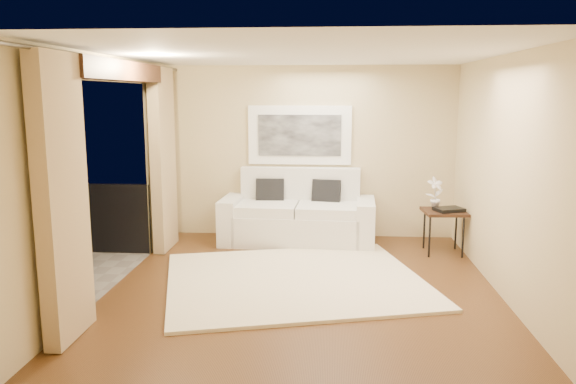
# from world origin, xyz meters

# --- Properties ---
(floor) EXTENTS (5.00, 5.00, 0.00)m
(floor) POSITION_xyz_m (0.00, 0.00, 0.00)
(floor) COLOR #553419
(floor) RESTS_ON ground
(room_shell) EXTENTS (5.00, 6.40, 5.00)m
(room_shell) POSITION_xyz_m (-2.13, 0.00, 2.52)
(room_shell) COLOR white
(room_shell) RESTS_ON ground
(balcony) EXTENTS (1.81, 2.60, 1.17)m
(balcony) POSITION_xyz_m (-3.31, 0.00, 0.18)
(balcony) COLOR #605B56
(balcony) RESTS_ON ground
(curtains) EXTENTS (0.16, 4.80, 2.64)m
(curtains) POSITION_xyz_m (-2.11, 0.00, 1.34)
(curtains) COLOR tan
(curtains) RESTS_ON ground
(artwork) EXTENTS (1.62, 0.07, 0.92)m
(artwork) POSITION_xyz_m (-0.18, 2.46, 1.62)
(artwork) COLOR white
(artwork) RESTS_ON room_shell
(rug) EXTENTS (3.63, 3.35, 0.04)m
(rug) POSITION_xyz_m (-0.11, 0.20, 0.02)
(rug) COLOR #FBEECA
(rug) RESTS_ON floor
(sofa) EXTENTS (2.36, 1.10, 1.12)m
(sofa) POSITION_xyz_m (-0.18, 2.10, 0.39)
(sofa) COLOR silver
(sofa) RESTS_ON floor
(side_table) EXTENTS (0.61, 0.61, 0.63)m
(side_table) POSITION_xyz_m (1.93, 1.60, 0.57)
(side_table) COLOR black
(side_table) RESTS_ON floor
(tray) EXTENTS (0.45, 0.40, 0.05)m
(tray) POSITION_xyz_m (1.99, 1.54, 0.65)
(tray) COLOR black
(tray) RESTS_ON side_table
(orchid) EXTENTS (0.28, 0.24, 0.46)m
(orchid) POSITION_xyz_m (1.82, 1.73, 0.86)
(orchid) COLOR white
(orchid) RESTS_ON side_table
(bistro_table) EXTENTS (0.77, 0.77, 0.79)m
(bistro_table) POSITION_xyz_m (-2.92, -0.30, 0.70)
(bistro_table) COLOR black
(bistro_table) RESTS_ON balcony
(balcony_chair_far) EXTENTS (0.41, 0.41, 0.90)m
(balcony_chair_far) POSITION_xyz_m (-3.54, 0.91, 0.52)
(balcony_chair_far) COLOR black
(balcony_chair_far) RESTS_ON balcony
(balcony_chair_near) EXTENTS (0.52, 0.52, 1.02)m
(balcony_chair_near) POSITION_xyz_m (-2.93, -0.87, 0.59)
(balcony_chair_near) COLOR black
(balcony_chair_near) RESTS_ON balcony
(ice_bucket) EXTENTS (0.18, 0.18, 0.20)m
(ice_bucket) POSITION_xyz_m (-3.04, -0.25, 0.89)
(ice_bucket) COLOR white
(ice_bucket) RESTS_ON bistro_table
(candle) EXTENTS (0.06, 0.06, 0.07)m
(candle) POSITION_xyz_m (-2.86, -0.14, 0.82)
(candle) COLOR red
(candle) RESTS_ON bistro_table
(vase) EXTENTS (0.04, 0.04, 0.18)m
(vase) POSITION_xyz_m (-2.99, -0.53, 0.88)
(vase) COLOR silver
(vase) RESTS_ON bistro_table
(glass_a) EXTENTS (0.06, 0.06, 0.12)m
(glass_a) POSITION_xyz_m (-2.75, -0.42, 0.85)
(glass_a) COLOR silver
(glass_a) RESTS_ON bistro_table
(glass_b) EXTENTS (0.06, 0.06, 0.12)m
(glass_b) POSITION_xyz_m (-2.73, -0.29, 0.85)
(glass_b) COLOR white
(glass_b) RESTS_ON bistro_table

